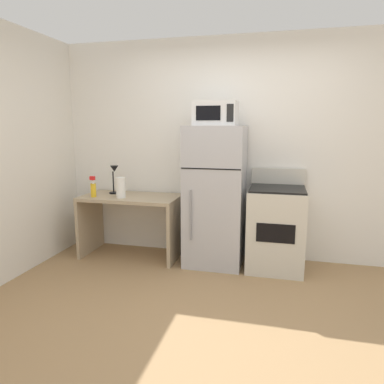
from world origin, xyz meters
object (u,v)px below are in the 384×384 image
Objects in this scene: oven_range at (276,228)px; paper_towel_roll at (121,188)px; desk at (131,214)px; desk_lamp at (114,175)px; refrigerator at (215,196)px; spray_bottle at (93,189)px; microwave at (216,114)px.

paper_towel_roll is at bearing -175.55° from oven_range.
desk_lamp reaches higher than desk.
oven_range is at bearing 0.00° from refrigerator.
refrigerator is (1.43, 0.18, -0.06)m from spray_bottle.
desk_lamp reaches higher than paper_towel_roll.
spray_bottle is (-0.16, -0.24, -0.14)m from desk_lamp.
refrigerator reaches higher than desk_lamp.
refrigerator is (1.28, -0.06, -0.20)m from desk_lamp.
microwave is (0.00, -0.02, 0.92)m from refrigerator.
desk is 0.37m from paper_towel_roll.
refrigerator reaches higher than desk.
spray_bottle reaches higher than paper_towel_roll.
microwave reaches higher than desk_lamp.
oven_range is at bearing 0.33° from desk.
desk is at bearing 63.19° from paper_towel_roll.
desk is 0.54m from spray_bottle.
desk is 2.55× the size of microwave.
oven_range reaches higher than spray_bottle.
desk is 3.32× the size of desk_lamp.
microwave is 0.42× the size of oven_range.
spray_bottle is 1.68m from microwave.
paper_towel_roll is 0.15× the size of refrigerator.
desk_lamp is at bearing 163.28° from desk.
microwave is at bearing -89.67° from refrigerator.
refrigerator is 0.76m from oven_range.
desk_lamp is at bearing 56.81° from spray_bottle.
desk_lamp is 1.42× the size of spray_bottle.
microwave is at bearing 6.19° from spray_bottle.
oven_range reaches higher than desk.
refrigerator is at bearing 7.02° from spray_bottle.
desk is 1.07× the size of oven_range.
paper_towel_roll is at bearing -48.68° from desk_lamp.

